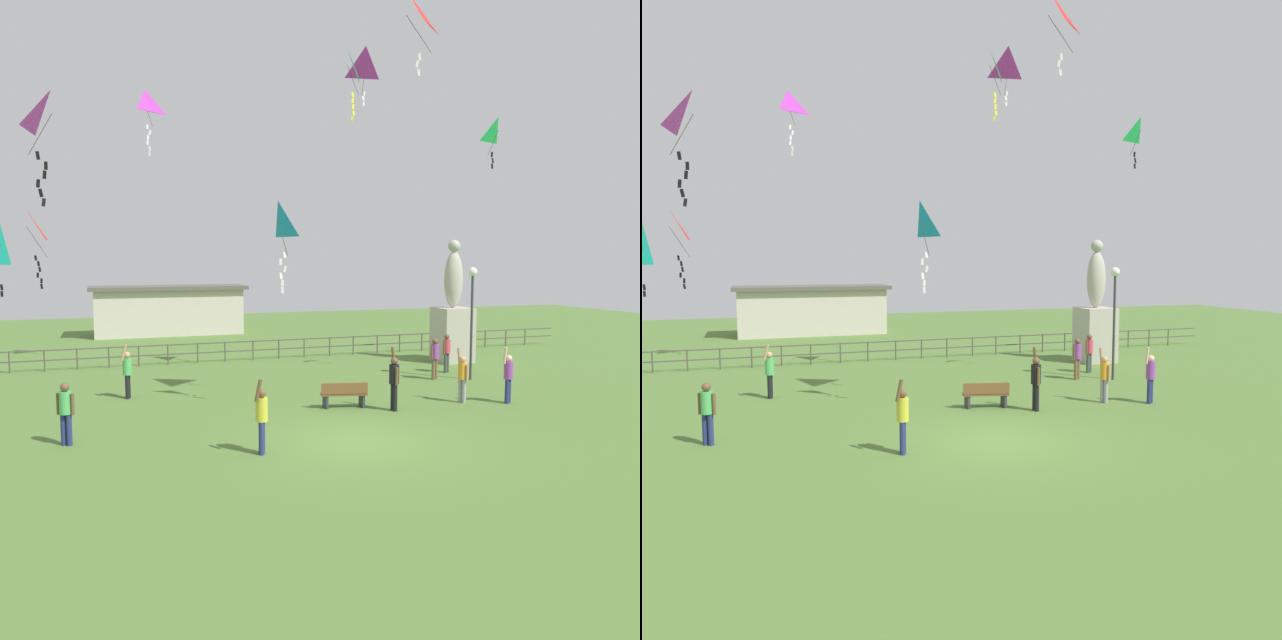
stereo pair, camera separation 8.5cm
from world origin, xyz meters
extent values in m
plane|color=#517533|center=(0.00, 0.00, 0.00)|extent=(80.00, 80.00, 0.00)
cube|color=#B2AD9E|center=(9.28, 10.45, 1.28)|extent=(1.57, 1.57, 2.57)
ellipsoid|color=#B2AD9E|center=(9.28, 10.45, 3.89)|extent=(0.90, 0.76, 2.64)
sphere|color=#B2AD9E|center=(9.28, 10.45, 5.46)|extent=(0.56, 0.56, 0.56)
cylinder|color=#38383D|center=(7.61, 6.34, 2.09)|extent=(0.10, 0.10, 4.19)
sphere|color=white|center=(7.61, 6.34, 4.34)|extent=(0.36, 0.36, 0.36)
cube|color=brown|center=(1.06, 3.63, 0.45)|extent=(1.55, 0.73, 0.06)
cube|color=brown|center=(1.01, 3.46, 0.67)|extent=(1.47, 0.40, 0.36)
cube|color=#333338|center=(0.47, 3.77, 0.23)|extent=(0.08, 0.36, 0.45)
cube|color=#333338|center=(1.64, 3.49, 0.23)|extent=(0.08, 0.36, 0.45)
cylinder|color=navy|center=(-7.29, 2.23, 0.42)|extent=(0.14, 0.14, 0.83)
cylinder|color=navy|center=(-7.15, 2.15, 0.42)|extent=(0.14, 0.14, 0.83)
cylinder|color=#4CB259|center=(-7.22, 2.19, 1.12)|extent=(0.30, 0.30, 0.59)
sphere|color=brown|center=(-7.22, 2.19, 1.53)|extent=(0.22, 0.22, 0.22)
cylinder|color=brown|center=(-7.40, 2.29, 1.09)|extent=(0.09, 0.09, 0.56)
cylinder|color=brown|center=(-7.05, 2.09, 1.09)|extent=(0.09, 0.09, 0.56)
cylinder|color=black|center=(-5.56, 7.29, 0.41)|extent=(0.14, 0.14, 0.83)
cylinder|color=black|center=(-5.51, 7.44, 0.41)|extent=(0.14, 0.14, 0.83)
cylinder|color=#4CB259|center=(-5.54, 7.36, 1.12)|extent=(0.30, 0.30, 0.59)
sphere|color=tan|center=(-5.54, 7.36, 1.52)|extent=(0.22, 0.22, 0.22)
cylinder|color=tan|center=(-5.64, 7.18, 1.64)|extent=(0.25, 0.15, 0.56)
cylinder|color=tan|center=(-5.48, 7.56, 1.08)|extent=(0.09, 0.09, 0.55)
cylinder|color=navy|center=(-2.64, -0.23, 0.41)|extent=(0.14, 0.14, 0.83)
cylinder|color=navy|center=(-2.59, -0.08, 0.41)|extent=(0.14, 0.14, 0.83)
cylinder|color=gold|center=(-2.62, -0.16, 1.12)|extent=(0.30, 0.30, 0.58)
sphere|color=brown|center=(-2.62, -0.16, 1.52)|extent=(0.22, 0.22, 0.22)
cylinder|color=brown|center=(-2.73, -0.33, 1.64)|extent=(0.22, 0.16, 0.56)
cylinder|color=brown|center=(-2.54, 0.03, 1.08)|extent=(0.09, 0.09, 0.55)
cylinder|color=navy|center=(6.42, 2.35, 0.41)|extent=(0.14, 0.14, 0.83)
cylinder|color=navy|center=(6.56, 2.44, 0.41)|extent=(0.14, 0.14, 0.83)
cylinder|color=purple|center=(6.49, 2.39, 1.12)|extent=(0.30, 0.30, 0.58)
sphere|color=beige|center=(6.49, 2.39, 1.52)|extent=(0.22, 0.22, 0.22)
cylinder|color=beige|center=(6.30, 2.33, 1.64)|extent=(0.15, 0.17, 0.56)
cylinder|color=beige|center=(6.66, 2.50, 1.08)|extent=(0.09, 0.09, 0.55)
cylinder|color=black|center=(2.43, 2.82, 0.44)|extent=(0.15, 0.15, 0.87)
cylinder|color=black|center=(2.42, 2.65, 0.44)|extent=(0.15, 0.15, 0.87)
cylinder|color=black|center=(2.42, 2.74, 1.18)|extent=(0.32, 0.32, 0.62)
sphere|color=brown|center=(2.42, 2.74, 1.60)|extent=(0.23, 0.23, 0.23)
cylinder|color=brown|center=(2.49, 2.95, 1.73)|extent=(0.16, 0.10, 0.59)
cylinder|color=brown|center=(2.41, 2.53, 1.14)|extent=(0.10, 0.10, 0.58)
cylinder|color=#99999E|center=(5.06, 3.05, 0.40)|extent=(0.14, 0.14, 0.80)
cylinder|color=#99999E|center=(5.11, 2.90, 0.40)|extent=(0.14, 0.14, 0.80)
cylinder|color=orange|center=(5.08, 2.97, 1.08)|extent=(0.29, 0.29, 0.57)
sphere|color=tan|center=(5.08, 2.97, 1.47)|extent=(0.21, 0.21, 0.21)
cylinder|color=tan|center=(5.06, 3.17, 1.59)|extent=(0.19, 0.14, 0.54)
cylinder|color=tan|center=(5.15, 2.79, 1.05)|extent=(0.09, 0.09, 0.54)
cylinder|color=brown|center=(6.19, 6.82, 0.42)|extent=(0.14, 0.14, 0.84)
cylinder|color=brown|center=(6.34, 6.89, 0.42)|extent=(0.14, 0.14, 0.84)
cylinder|color=purple|center=(6.27, 6.85, 1.14)|extent=(0.31, 0.31, 0.59)
sphere|color=brown|center=(6.27, 6.85, 1.55)|extent=(0.23, 0.23, 0.23)
cylinder|color=brown|center=(6.08, 6.77, 1.10)|extent=(0.09, 0.09, 0.56)
cylinder|color=brown|center=(6.45, 6.94, 1.10)|extent=(0.09, 0.09, 0.56)
cylinder|color=#3F4C47|center=(7.44, 7.99, 0.42)|extent=(0.14, 0.14, 0.84)
cylinder|color=#3F4C47|center=(7.59, 8.06, 0.42)|extent=(0.14, 0.14, 0.84)
cylinder|color=#D83F59|center=(7.51, 8.02, 1.13)|extent=(0.31, 0.31, 0.59)
sphere|color=brown|center=(7.51, 8.02, 1.54)|extent=(0.22, 0.22, 0.22)
cylinder|color=brown|center=(7.33, 7.93, 1.10)|extent=(0.09, 0.09, 0.56)
cylinder|color=brown|center=(7.70, 8.11, 1.10)|extent=(0.09, 0.09, 0.56)
pyramid|color=#1EB759|center=(2.87, 7.97, 12.24)|extent=(0.78, 0.97, 1.13)
cylinder|color=#4C381E|center=(3.06, 7.88, 11.68)|extent=(0.42, 0.21, 1.13)
cube|color=yellow|center=(3.06, 7.87, 11.13)|extent=(0.11, 0.03, 0.21)
cube|color=yellow|center=(3.05, 7.87, 10.91)|extent=(0.12, 0.03, 0.21)
cube|color=yellow|center=(3.08, 7.88, 10.69)|extent=(0.10, 0.03, 0.21)
cube|color=yellow|center=(3.11, 7.90, 10.47)|extent=(0.11, 0.05, 0.21)
cube|color=yellow|center=(3.03, 7.86, 10.25)|extent=(0.11, 0.03, 0.21)
pyramid|color=red|center=(-8.94, 11.28, 6.08)|extent=(0.71, 0.75, 1.18)
cylinder|color=#4C381E|center=(-8.60, 11.28, 5.49)|extent=(0.70, 0.03, 1.18)
cube|color=black|center=(-8.66, 11.25, 4.88)|extent=(0.11, 0.04, 0.21)
cube|color=black|center=(-8.57, 11.29, 4.66)|extent=(0.09, 0.04, 0.20)
cube|color=black|center=(-8.54, 11.31, 4.44)|extent=(0.10, 0.02, 0.21)
cube|color=black|center=(-8.61, 11.27, 4.22)|extent=(0.10, 0.05, 0.20)
cube|color=black|center=(-8.50, 11.33, 4.00)|extent=(0.09, 0.05, 0.20)
cube|color=black|center=(-8.50, 11.33, 3.78)|extent=(0.11, 0.02, 0.21)
pyramid|color=#198CD1|center=(-1.08, 3.80, 6.03)|extent=(0.72, 0.85, 1.10)
cylinder|color=#4C381E|center=(-0.90, 3.90, 5.48)|extent=(0.38, 0.22, 1.10)
cube|color=white|center=(-0.83, 3.93, 4.96)|extent=(0.09, 0.04, 0.20)
cube|color=white|center=(-0.99, 3.85, 4.74)|extent=(0.08, 0.01, 0.20)
cube|color=white|center=(-0.82, 3.94, 4.52)|extent=(0.12, 0.02, 0.21)
cube|color=white|center=(-0.97, 3.86, 4.30)|extent=(0.10, 0.05, 0.20)
cube|color=white|center=(-0.92, 3.89, 4.08)|extent=(0.08, 0.01, 0.20)
cube|color=white|center=(-0.92, 3.88, 3.86)|extent=(0.10, 0.01, 0.20)
pyramid|color=#1EB759|center=(8.34, 5.95, 9.79)|extent=(0.89, 0.69, 0.91)
cylinder|color=#4C381E|center=(8.26, 6.16, 9.34)|extent=(0.17, 0.44, 0.91)
cube|color=black|center=(8.21, 6.14, 8.89)|extent=(0.09, 0.03, 0.20)
cube|color=black|center=(8.28, 6.17, 8.67)|extent=(0.10, 0.04, 0.20)
cube|color=black|center=(8.25, 6.15, 8.45)|extent=(0.09, 0.03, 0.20)
pyramid|color=#19B2B2|center=(-9.35, 7.84, 5.31)|extent=(1.06, 0.99, 1.45)
cube|color=black|center=(-9.42, 8.10, 3.89)|extent=(0.10, 0.01, 0.21)
cube|color=black|center=(-9.42, 8.10, 3.67)|extent=(0.09, 0.01, 0.20)
pyramid|color=#B22DB2|center=(-4.33, 13.27, 11.47)|extent=(1.18, 0.99, 1.02)
cylinder|color=#4C381E|center=(-4.20, 13.04, 10.96)|extent=(0.28, 0.48, 1.02)
cube|color=white|center=(-4.27, 13.01, 10.45)|extent=(0.09, 0.03, 0.20)
cube|color=white|center=(-4.17, 13.06, 10.23)|extent=(0.11, 0.03, 0.21)
cube|color=white|center=(-4.26, 13.01, 10.01)|extent=(0.08, 0.04, 0.20)
cube|color=white|center=(-4.28, 13.00, 9.79)|extent=(0.10, 0.04, 0.20)
cube|color=white|center=(-4.19, 13.05, 9.57)|extent=(0.12, 0.03, 0.21)
cube|color=white|center=(-4.21, 13.04, 9.35)|extent=(0.09, 0.04, 0.20)
pyramid|color=#B22DB2|center=(-7.23, 1.73, 8.27)|extent=(0.73, 1.00, 0.99)
cylinder|color=#4C381E|center=(-7.51, 1.78, 7.78)|extent=(0.58, 0.11, 0.99)
cube|color=black|center=(-7.58, 1.74, 7.27)|extent=(0.10, 0.02, 0.21)
cube|color=black|center=(-7.41, 1.82, 7.05)|extent=(0.08, 0.01, 0.20)
cube|color=black|center=(-7.45, 1.80, 6.83)|extent=(0.10, 0.02, 0.21)
cube|color=black|center=(-7.59, 1.73, 6.61)|extent=(0.10, 0.02, 0.21)
cube|color=black|center=(-7.55, 1.76, 6.39)|extent=(0.12, 0.02, 0.21)
cube|color=black|center=(-7.49, 1.78, 6.17)|extent=(0.10, 0.05, 0.21)
pyramid|color=red|center=(2.41, 2.18, 11.91)|extent=(1.33, 1.31, 1.18)
cylinder|color=#4C381E|center=(2.67, 1.90, 11.33)|extent=(0.53, 0.59, 1.18)
cube|color=white|center=(2.72, 1.93, 10.70)|extent=(0.11, 0.03, 0.21)
cube|color=white|center=(2.62, 1.88, 10.48)|extent=(0.11, 0.03, 0.21)
cube|color=white|center=(2.69, 1.91, 10.26)|extent=(0.12, 0.02, 0.21)
pyramid|color=#B22DB2|center=(4.90, 10.87, 13.42)|extent=(1.25, 0.95, 1.19)
cylinder|color=#4C381E|center=(4.96, 11.24, 12.83)|extent=(0.15, 0.75, 1.19)
cube|color=white|center=(5.00, 11.26, 12.19)|extent=(0.08, 0.02, 0.20)
cube|color=white|center=(4.94, 11.22, 11.97)|extent=(0.12, 0.05, 0.21)
cube|color=white|center=(4.96, 11.23, 11.75)|extent=(0.10, 0.04, 0.20)
cylinder|color=#4C4742|center=(-10.13, 14.00, 0.47)|extent=(0.06, 0.06, 0.95)
cylinder|color=#4C4742|center=(-8.77, 14.00, 0.47)|extent=(0.06, 0.06, 0.95)
cylinder|color=#4C4742|center=(-7.45, 14.00, 0.47)|extent=(0.06, 0.06, 0.95)
cylinder|color=#4C4742|center=(-6.13, 14.00, 0.47)|extent=(0.06, 0.06, 0.95)
cylinder|color=#4C4742|center=(-4.85, 14.00, 0.47)|extent=(0.06, 0.06, 0.95)
cylinder|color=#4C4742|center=(-3.55, 14.00, 0.47)|extent=(0.06, 0.06, 0.95)
cylinder|color=#4C4742|center=(-2.20, 14.00, 0.47)|extent=(0.06, 0.06, 0.95)
cylinder|color=#4C4742|center=(-0.91, 14.00, 0.47)|extent=(0.06, 0.06, 0.95)
cylinder|color=#4C4742|center=(0.45, 14.00, 0.47)|extent=(0.06, 0.06, 0.95)
cylinder|color=#4C4742|center=(1.73, 14.00, 0.47)|extent=(0.06, 0.06, 0.95)
cylinder|color=#4C4742|center=(3.03, 14.00, 0.47)|extent=(0.06, 0.06, 0.95)
cylinder|color=#4C4742|center=(4.38, 14.00, 0.47)|extent=(0.06, 0.06, 0.95)
cylinder|color=#4C4742|center=(5.66, 14.00, 0.47)|extent=(0.06, 0.06, 0.95)
cylinder|color=#4C4742|center=(7.01, 14.00, 0.47)|extent=(0.06, 0.06, 0.95)
cylinder|color=#4C4742|center=(8.30, 14.00, 0.47)|extent=(0.06, 0.06, 0.95)
cylinder|color=#4C4742|center=(9.61, 14.00, 0.47)|extent=(0.06, 0.06, 0.95)
cylinder|color=#4C4742|center=(10.97, 14.00, 0.47)|extent=(0.06, 0.06, 0.95)
cylinder|color=#4C4742|center=(12.27, 14.00, 0.47)|extent=(0.06, 0.06, 0.95)
cylinder|color=#4C4742|center=(13.55, 14.00, 0.47)|extent=(0.06, 0.06, 0.95)
cylinder|color=#4C4742|center=(14.91, 14.00, 0.47)|extent=(0.06, 0.06, 0.95)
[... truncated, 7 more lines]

